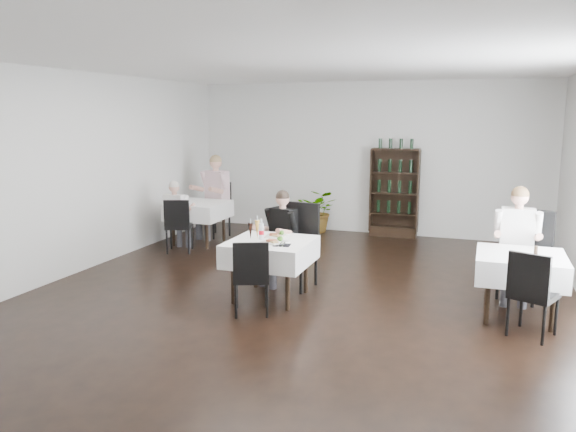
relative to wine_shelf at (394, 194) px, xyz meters
The scene contains 23 objects.
room_shell 4.40m from the wine_shelf, 97.92° to the right, with size 9.00×9.00×9.00m.
wine_shelf is the anchor object (origin of this frame).
main_table 4.41m from the wine_shelf, 101.78° to the right, with size 1.03×1.03×0.77m.
left_table 3.77m from the wine_shelf, 151.20° to the right, with size 0.98×0.98×0.77m.
right_table 4.54m from the wine_shelf, 62.38° to the right, with size 0.98×0.98×0.77m.
potted_tree 1.55m from the wine_shelf, behind, with size 0.79×0.69×0.88m, color #215D20.
main_chair_far 3.76m from the wine_shelf, 101.60° to the right, with size 0.60×0.61×1.16m.
main_chair_near 5.07m from the wine_shelf, 100.07° to the right, with size 0.55×0.55×0.91m.
left_chair_far 3.47m from the wine_shelf, 161.83° to the right, with size 0.63×0.63×1.07m.
left_chair_near 4.18m from the wine_shelf, 141.79° to the right, with size 0.55×0.55×0.94m.
right_chair_far 3.88m from the wine_shelf, 54.93° to the right, with size 0.70×0.70×1.15m.
right_chair_near 5.12m from the wine_shelf, 64.67° to the right, with size 0.57×0.57×0.95m.
diner_main 3.81m from the wine_shelf, 105.45° to the right, with size 0.57×0.61×1.33m.
diner_left_far 3.50m from the wine_shelf, 159.01° to the right, with size 0.67×0.72×1.60m.
diner_left_near 4.18m from the wine_shelf, 144.54° to the right, with size 0.48×0.48×1.24m.
diner_right_far 3.95m from the wine_shelf, 58.23° to the right, with size 0.56×0.55×1.48m.
plate_far 4.17m from the wine_shelf, 102.51° to the right, with size 0.27×0.27×0.08m.
plate_near 4.50m from the wine_shelf, 100.20° to the right, with size 0.35×0.35×0.08m.
pilsner_dark 4.48m from the wine_shelf, 105.20° to the right, with size 0.06×0.06×0.27m.
pilsner_lager 4.37m from the wine_shelf, 104.83° to the right, with size 0.07×0.07×0.29m.
coke_bottle 4.42m from the wine_shelf, 103.54° to the right, with size 0.07×0.07×0.27m.
napkin_cutlery 4.58m from the wine_shelf, 98.36° to the right, with size 0.22×0.22×0.02m.
pepper_mill 4.61m from the wine_shelf, 60.75° to the right, with size 0.04×0.04×0.11m, color black.
Camera 1 is at (2.26, -6.54, 2.37)m, focal length 35.00 mm.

